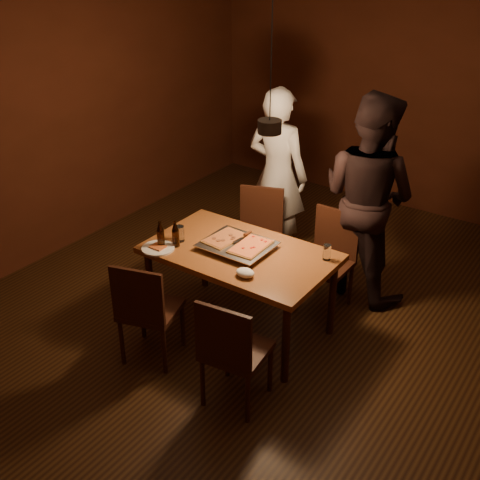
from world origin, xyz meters
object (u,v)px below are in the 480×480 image
Objects in this scene: chair_far_left at (259,226)px; chair_near_left at (145,304)px; dining_table at (240,259)px; chair_far_right at (330,251)px; beer_bottle_b at (176,234)px; diner_dark at (368,198)px; pizza_tray at (237,246)px; beer_bottle_a at (161,234)px; plate_slice at (158,248)px; chair_near_right at (231,345)px; diner_white at (277,175)px; pendant_lamp at (270,125)px.

chair_near_left is at bearing 69.88° from chair_far_left.
chair_far_right is at bearing 60.92° from dining_table.
beer_bottle_b is 1.74m from diner_dark.
dining_table is at bearing -26.58° from pizza_tray.
diner_dark is at bearing 52.30° from beer_bottle_a.
diner_dark reaches higher than chair_far_right.
plate_slice is at bearing -147.78° from dining_table.
beer_bottle_a reaches higher than chair_far_left.
beer_bottle_b is at bearing 87.57° from chair_near_left.
diner_dark reaches higher than beer_bottle_b.
plate_slice is at bearing 49.02° from chair_far_right.
chair_far_right is 0.58m from diner_dark.
chair_near_left is 0.65m from beer_bottle_b.
chair_near_left is at bearing -63.63° from beer_bottle_a.
chair_far_right is 1.39m from beer_bottle_b.
beer_bottle_a is at bearing 58.62° from chair_far_left.
beer_bottle_a reaches higher than chair_far_right.
dining_table is 0.86m from chair_near_left.
pizza_tray is 2.06× the size of plate_slice.
chair_far_right reaches higher than plate_slice.
pizza_tray is (0.30, 0.79, 0.24)m from chair_near_left.
chair_far_left is 1.11m from beer_bottle_b.
dining_table is 0.96m from chair_near_right.
dining_table is 0.89m from chair_far_right.
diner_white is at bearing -30.37° from chair_far_right.
pizza_tray is at bearing 115.42° from chair_near_right.
pendant_lamp is (-0.45, -0.95, 0.82)m from diner_dark.
dining_table is 6.70× the size of beer_bottle_b.
chair_far_right is at bearing 81.82° from diner_dark.
chair_far_right is 1.58m from chair_near_right.
chair_near_left is (-0.76, -1.55, 0.00)m from chair_far_right.
pizza_tray is at bearing 35.25° from plate_slice.
beer_bottle_b is 1.17m from pendant_lamp.
diner_white reaches higher than chair_near_left.
chair_far_right is 0.92m from pizza_tray.
pizza_tray is (0.32, -0.81, 0.24)m from chair_far_left.
diner_dark reaches higher than chair_near_left.
chair_far_left is at bearing 73.84° from chair_near_left.
chair_near_left is 0.62m from beer_bottle_a.
beer_bottle_a is at bearing -151.28° from dining_table.
pizza_tray is 0.50× the size of pendant_lamp.
pizza_tray is at bearing 90.56° from chair_far_left.
beer_bottle_b is at bearing 64.70° from diner_dark.
beer_bottle_a is (-1.05, 0.50, 0.33)m from chair_near_right.
chair_near_left is at bearing 76.59° from diner_dark.
beer_bottle_a is at bearing 93.88° from plate_slice.
chair_near_left is at bearing -114.80° from pendant_lamp.
chair_near_left is 0.82m from chair_near_right.
dining_table is 0.79× the size of diner_dark.
dining_table is at bearing 61.31° from chair_far_right.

